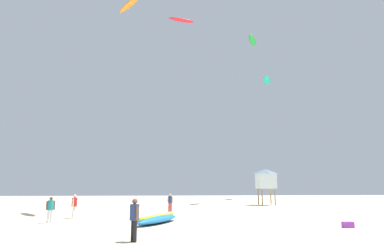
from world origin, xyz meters
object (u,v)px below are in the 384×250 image
kite_aloft_1 (181,20)px  kite_aloft_4 (252,40)px  person_foreground (134,216)px  kite_grounded_near (157,219)px  lifeguard_tower (266,178)px  kite_aloft_0 (267,80)px  person_midground (74,204)px  person_right (50,208)px  kite_aloft_3 (130,4)px  cooler_box (348,225)px  person_left (170,201)px

kite_aloft_1 → kite_aloft_4: kite_aloft_1 is taller
person_foreground → kite_grounded_near: person_foreground is taller
kite_aloft_1 → person_foreground: bearing=-96.5°
kite_grounded_near → kite_aloft_4: 32.47m
lifeguard_tower → kite_aloft_1: (-9.95, 3.08, 21.61)m
kite_grounded_near → kite_aloft_0: (17.85, 31.59, 20.19)m
person_midground → lifeguard_tower: bearing=43.5°
kite_aloft_4 → lifeguard_tower: bearing=-91.6°
person_right → kite_aloft_1: 31.63m
person_foreground → lifeguard_tower: lifeguard_tower is taller
person_foreground → kite_aloft_3: (-2.44, 13.89, 18.30)m
person_foreground → kite_aloft_3: bearing=67.9°
person_foreground → cooler_box: size_ratio=3.12×
kite_grounded_near → cooler_box: 10.83m
person_foreground → cooler_box: 11.80m
kite_aloft_0 → kite_aloft_4: (-5.61, -11.21, 1.92)m
person_left → kite_aloft_4: (11.39, 11.71, 21.47)m
person_midground → person_right: (-0.68, -2.69, -0.03)m
person_foreground → kite_aloft_1: size_ratio=0.46×
person_right → kite_aloft_3: kite_aloft_3 is taller
person_foreground → kite_grounded_near: size_ratio=0.39×
lifeguard_tower → kite_aloft_4: bearing=88.4°
cooler_box → kite_aloft_0: size_ratio=0.12×
person_left → kite_aloft_4: kite_aloft_4 is taller
person_left → person_right: size_ratio=0.97×
person_foreground → kite_aloft_3: size_ratio=0.45×
cooler_box → kite_aloft_0: bearing=77.9°
person_foreground → kite_aloft_3: kite_aloft_3 is taller
person_left → kite_grounded_near: bearing=159.0°
cooler_box → kite_aloft_4: 32.10m
person_midground → kite_aloft_1: kite_aloft_1 is taller
cooler_box → kite_aloft_4: bearing=85.6°
person_left → kite_aloft_4: size_ratio=0.43×
kite_grounded_near → person_right: bearing=173.2°
person_foreground → kite_aloft_0: size_ratio=0.38×
kite_grounded_near → kite_aloft_1: kite_aloft_1 is taller
cooler_box → kite_aloft_3: size_ratio=0.14×
kite_aloft_0 → kite_aloft_1: size_ratio=1.23×
person_right → cooler_box: bearing=53.2°
person_midground → cooler_box: person_midground is taller
kite_aloft_1 → kite_aloft_4: bearing=3.6°
kite_grounded_near → kite_aloft_1: (2.19, 19.74, 24.41)m
person_midground → person_right: bearing=-96.7°
person_midground → kite_aloft_0: 41.67m
person_foreground → cooler_box: person_foreground is taller
kite_aloft_1 → kite_aloft_4: size_ratio=1.04×
kite_aloft_4 → kite_aloft_1: bearing=-176.4°
person_left → kite_aloft_3: 18.89m
kite_aloft_3 → kite_aloft_0: bearing=48.6°
person_left → kite_aloft_3: size_ratio=0.40×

